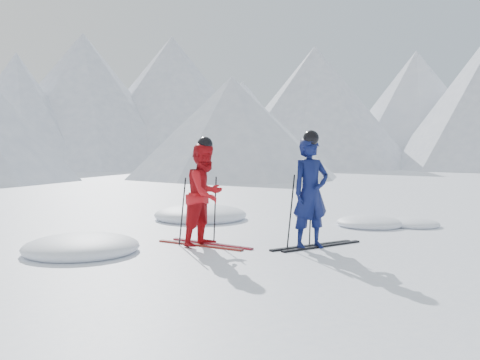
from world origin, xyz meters
TOP-DOWN VIEW (x-y plane):
  - ground at (0.00, 0.00)m, footprint 160.00×160.00m
  - mountain_range at (5.71, 35.31)m, footprint 106.15×62.94m
  - skier_blue at (-1.21, -0.60)m, footprint 0.74×0.55m
  - skier_red at (-2.46, 0.65)m, footprint 1.01×0.90m
  - pole_blue_left at (-1.51, -0.45)m, footprint 0.12×0.09m
  - pole_blue_right at (-0.96, -0.35)m, footprint 0.12×0.07m
  - pole_red_left at (-2.76, 0.90)m, footprint 0.12×0.09m
  - pole_red_right at (-2.16, 0.80)m, footprint 0.12×0.08m
  - ski_worn_left at (-2.58, 0.65)m, footprint 0.71×1.61m
  - ski_worn_right at (-2.34, 0.65)m, footprint 0.60×1.65m
  - ski_loose_a at (-1.08, -0.51)m, footprint 1.70×0.22m
  - ski_loose_b at (-0.98, -0.66)m, footprint 1.70×0.16m
  - snow_lumps at (-1.25, 2.26)m, footprint 8.19×5.34m

SIDE VIEW (x-z plane):
  - ground at x=0.00m, z-range 0.00..0.00m
  - snow_lumps at x=-1.25m, z-range -0.24..0.24m
  - ski_worn_left at x=-2.58m, z-range 0.00..0.03m
  - ski_worn_right at x=-2.34m, z-range 0.00..0.03m
  - ski_loose_a at x=-1.08m, z-range 0.00..0.03m
  - ski_loose_b at x=-0.98m, z-range 0.00..0.03m
  - pole_red_left at x=-2.76m, z-range 0.00..1.16m
  - pole_red_right at x=-2.16m, z-range 0.00..1.16m
  - pole_blue_right at x=-0.96m, z-range 0.00..1.22m
  - pole_blue_left at x=-1.51m, z-range 0.00..1.22m
  - skier_red at x=-2.46m, z-range 0.00..1.73m
  - skier_blue at x=-1.21m, z-range 0.00..1.83m
  - mountain_range at x=5.71m, z-range -1.04..14.49m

